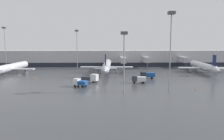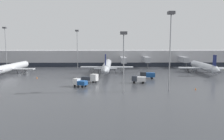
% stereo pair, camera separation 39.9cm
% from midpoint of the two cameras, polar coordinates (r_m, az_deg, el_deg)
% --- Properties ---
extents(ground_plane, '(320.00, 320.00, 0.00)m').
position_cam_midpoint_polar(ground_plane, '(68.87, -6.19, -4.26)').
color(ground_plane, '#424449').
extents(terminal_building, '(160.00, 30.18, 9.00)m').
position_cam_midpoint_polar(terminal_building, '(129.49, -3.64, 3.17)').
color(terminal_building, '#B2B2B7').
rests_on(terminal_building, ground_plane).
extents(parked_jet_0, '(23.47, 39.39, 9.19)m').
position_cam_midpoint_polar(parked_jet_0, '(97.63, -1.23, 1.12)').
color(parked_jet_0, silver).
rests_on(parked_jet_0, ground_plane).
extents(parked_jet_1, '(21.74, 37.91, 10.04)m').
position_cam_midpoint_polar(parked_jet_1, '(105.96, -24.97, 0.59)').
color(parked_jet_1, silver).
rests_on(parked_jet_1, ground_plane).
extents(parked_jet_2, '(22.48, 34.54, 8.62)m').
position_cam_midpoint_polar(parked_jet_2, '(108.76, 22.93, 0.81)').
color(parked_jet_2, silver).
rests_on(parked_jet_2, ground_plane).
extents(service_truck_0, '(5.00, 2.85, 2.46)m').
position_cam_midpoint_polar(service_truck_0, '(74.15, 7.11, -2.30)').
color(service_truck_0, silver).
rests_on(service_truck_0, ground_plane).
extents(service_truck_1, '(6.00, 4.36, 2.97)m').
position_cam_midpoint_polar(service_truck_1, '(75.11, -5.42, -2.08)').
color(service_truck_1, '#2D333D').
rests_on(service_truck_1, ground_plane).
extents(service_truck_2, '(4.70, 3.65, 2.52)m').
position_cam_midpoint_polar(service_truck_2, '(68.23, -8.26, -3.20)').
color(service_truck_2, '#19478C').
rests_on(service_truck_2, ground_plane).
extents(service_truck_3, '(5.48, 2.17, 2.60)m').
position_cam_midpoint_polar(service_truck_3, '(83.18, 9.35, -1.25)').
color(service_truck_3, '#19478C').
rests_on(service_truck_3, ground_plane).
extents(traffic_cone_1, '(0.44, 0.44, 0.65)m').
position_cam_midpoint_polar(traffic_cone_1, '(88.12, -18.91, -1.87)').
color(traffic_cone_1, orange).
rests_on(traffic_cone_1, ground_plane).
extents(traffic_cone_2, '(0.48, 0.48, 0.76)m').
position_cam_midpoint_polar(traffic_cone_2, '(107.22, -4.86, 0.10)').
color(traffic_cone_2, orange).
rests_on(traffic_cone_2, ground_plane).
extents(traffic_cone_4, '(0.37, 0.37, 0.63)m').
position_cam_midpoint_polar(traffic_cone_4, '(68.06, 21.17, -4.59)').
color(traffic_cone_4, orange).
rests_on(traffic_cone_4, ground_plane).
extents(apron_light_mast_0, '(1.80, 1.80, 20.14)m').
position_cam_midpoint_polar(apron_light_mast_0, '(117.56, -8.99, 8.15)').
color(apron_light_mast_0, gray).
rests_on(apron_light_mast_0, ground_plane).
extents(apron_light_mast_1, '(1.80, 1.80, 21.79)m').
position_cam_midpoint_polar(apron_light_mast_1, '(131.17, -26.06, 7.89)').
color(apron_light_mast_1, gray).
rests_on(apron_light_mast_1, ground_plane).
extents(apron_light_mast_2, '(1.80, 1.80, 22.04)m').
position_cam_midpoint_polar(apron_light_mast_2, '(62.75, 15.25, 9.98)').
color(apron_light_mast_2, gray).
rests_on(apron_light_mast_2, ground_plane).
extents(apron_light_mast_3, '(1.80, 1.80, 16.55)m').
position_cam_midpoint_polar(apron_light_mast_3, '(58.83, 3.25, 6.78)').
color(apron_light_mast_3, gray).
rests_on(apron_light_mast_3, ground_plane).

